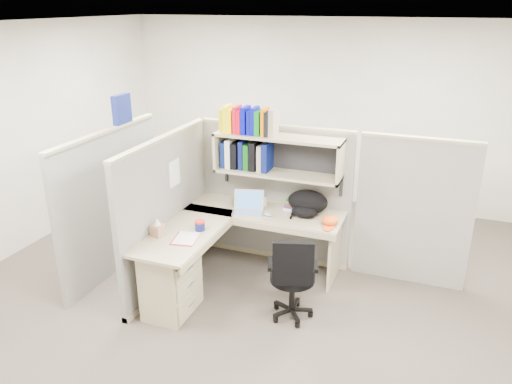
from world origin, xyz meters
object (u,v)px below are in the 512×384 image
at_px(desk, 198,263).
at_px(laptop, 248,203).
at_px(snack_canister, 200,225).
at_px(task_chair, 292,290).
at_px(backpack, 306,203).

distance_m(desk, laptop, 0.88).
bearing_deg(desk, snack_canister, 103.06).
distance_m(laptop, snack_canister, 0.65).
xyz_separation_m(snack_canister, task_chair, (1.02, -0.12, -0.46)).
xyz_separation_m(desk, task_chair, (0.99, 0.03, -0.12)).
bearing_deg(backpack, desk, -123.91).
height_order(laptop, backpack, backpack).
height_order(desk, backpack, backpack).
relative_size(backpack, snack_canister, 4.18).
bearing_deg(task_chair, backpack, 97.83).
relative_size(laptop, task_chair, 0.36).
height_order(desk, laptop, laptop).
distance_m(desk, task_chair, 0.99).
distance_m(desk, snack_canister, 0.38).
relative_size(desk, laptop, 5.34).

